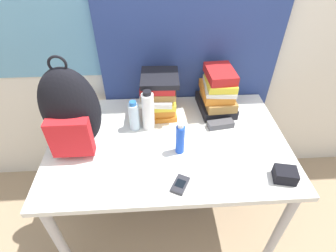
{
  "coord_description": "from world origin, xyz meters",
  "views": [
    {
      "loc": [
        -0.07,
        -0.63,
        1.73
      ],
      "look_at": [
        0.0,
        0.41,
        0.84
      ],
      "focal_mm": 28.0,
      "sensor_mm": 36.0,
      "label": 1
    }
  ],
  "objects_px": {
    "camera_pouch": "(285,175)",
    "book_stack_left": "(158,94)",
    "cell_phone": "(180,185)",
    "sunglasses_case": "(221,124)",
    "book_stack_center": "(218,92)",
    "sports_bottle": "(148,111)",
    "water_bottle": "(134,116)",
    "sunscreen_bottle": "(180,139)",
    "backpack": "(71,112)"
  },
  "relations": [
    {
      "from": "camera_pouch",
      "to": "book_stack_left",
      "type": "bearing_deg",
      "value": 135.33
    },
    {
      "from": "cell_phone",
      "to": "sunglasses_case",
      "type": "relative_size",
      "value": 0.75
    },
    {
      "from": "book_stack_center",
      "to": "sports_bottle",
      "type": "distance_m",
      "value": 0.44
    },
    {
      "from": "water_bottle",
      "to": "camera_pouch",
      "type": "relative_size",
      "value": 1.6
    },
    {
      "from": "book_stack_left",
      "to": "camera_pouch",
      "type": "bearing_deg",
      "value": -44.67
    },
    {
      "from": "book_stack_left",
      "to": "sports_bottle",
      "type": "xyz_separation_m",
      "value": [
        -0.06,
        -0.14,
        -0.02
      ]
    },
    {
      "from": "book_stack_center",
      "to": "sunglasses_case",
      "type": "height_order",
      "value": "book_stack_center"
    },
    {
      "from": "book_stack_center",
      "to": "cell_phone",
      "type": "distance_m",
      "value": 0.65
    },
    {
      "from": "sports_bottle",
      "to": "sunscreen_bottle",
      "type": "relative_size",
      "value": 1.3
    },
    {
      "from": "book_stack_left",
      "to": "sunscreen_bottle",
      "type": "distance_m",
      "value": 0.37
    },
    {
      "from": "backpack",
      "to": "sports_bottle",
      "type": "distance_m",
      "value": 0.4
    },
    {
      "from": "sports_bottle",
      "to": "sunscreen_bottle",
      "type": "bearing_deg",
      "value": -52.76
    },
    {
      "from": "book_stack_left",
      "to": "water_bottle",
      "type": "distance_m",
      "value": 0.21
    },
    {
      "from": "water_bottle",
      "to": "sunglasses_case",
      "type": "distance_m",
      "value": 0.5
    },
    {
      "from": "sunglasses_case",
      "to": "camera_pouch",
      "type": "bearing_deg",
      "value": -61.33
    },
    {
      "from": "cell_phone",
      "to": "sunscreen_bottle",
      "type": "bearing_deg",
      "value": 85.2
    },
    {
      "from": "backpack",
      "to": "cell_phone",
      "type": "distance_m",
      "value": 0.63
    },
    {
      "from": "sunscreen_bottle",
      "to": "sunglasses_case",
      "type": "relative_size",
      "value": 1.2
    },
    {
      "from": "camera_pouch",
      "to": "water_bottle",
      "type": "bearing_deg",
      "value": 149.78
    },
    {
      "from": "book_stack_left",
      "to": "book_stack_center",
      "type": "bearing_deg",
      "value": 0.48
    },
    {
      "from": "book_stack_left",
      "to": "water_bottle",
      "type": "relative_size",
      "value": 1.57
    },
    {
      "from": "backpack",
      "to": "sports_bottle",
      "type": "bearing_deg",
      "value": 18.69
    },
    {
      "from": "sunglasses_case",
      "to": "water_bottle",
      "type": "bearing_deg",
      "value": 177.87
    },
    {
      "from": "camera_pouch",
      "to": "sunscreen_bottle",
      "type": "bearing_deg",
      "value": 155.81
    },
    {
      "from": "sunscreen_bottle",
      "to": "sports_bottle",
      "type": "bearing_deg",
      "value": 127.24
    },
    {
      "from": "sunglasses_case",
      "to": "cell_phone",
      "type": "bearing_deg",
      "value": -124.12
    },
    {
      "from": "sports_bottle",
      "to": "camera_pouch",
      "type": "relative_size",
      "value": 2.11
    },
    {
      "from": "book_stack_left",
      "to": "sunglasses_case",
      "type": "distance_m",
      "value": 0.41
    },
    {
      "from": "sunscreen_bottle",
      "to": "water_bottle",
      "type": "bearing_deg",
      "value": 139.78
    },
    {
      "from": "book_stack_left",
      "to": "book_stack_center",
      "type": "height_order",
      "value": "book_stack_center"
    },
    {
      "from": "backpack",
      "to": "sunglasses_case",
      "type": "bearing_deg",
      "value": 7.27
    },
    {
      "from": "water_bottle",
      "to": "sports_bottle",
      "type": "bearing_deg",
      "value": 5.03
    },
    {
      "from": "backpack",
      "to": "sports_bottle",
      "type": "height_order",
      "value": "backpack"
    },
    {
      "from": "backpack",
      "to": "sunglasses_case",
      "type": "distance_m",
      "value": 0.82
    },
    {
      "from": "book_stack_center",
      "to": "camera_pouch",
      "type": "distance_m",
      "value": 0.61
    },
    {
      "from": "water_bottle",
      "to": "sunglasses_case",
      "type": "bearing_deg",
      "value": -2.13
    },
    {
      "from": "book_stack_left",
      "to": "sunglasses_case",
      "type": "bearing_deg",
      "value": -25.35
    },
    {
      "from": "backpack",
      "to": "sports_bottle",
      "type": "relative_size",
      "value": 2.08
    },
    {
      "from": "backpack",
      "to": "book_stack_left",
      "type": "xyz_separation_m",
      "value": [
        0.43,
        0.27,
        -0.09
      ]
    },
    {
      "from": "water_bottle",
      "to": "sports_bottle",
      "type": "distance_m",
      "value": 0.09
    },
    {
      "from": "sunglasses_case",
      "to": "camera_pouch",
      "type": "height_order",
      "value": "camera_pouch"
    },
    {
      "from": "water_bottle",
      "to": "sunscreen_bottle",
      "type": "bearing_deg",
      "value": -40.22
    },
    {
      "from": "cell_phone",
      "to": "camera_pouch",
      "type": "relative_size",
      "value": 1.01
    },
    {
      "from": "sunglasses_case",
      "to": "camera_pouch",
      "type": "xyz_separation_m",
      "value": [
        0.22,
        -0.4,
        0.01
      ]
    },
    {
      "from": "sunscreen_bottle",
      "to": "backpack",
      "type": "bearing_deg",
      "value": 171.05
    },
    {
      "from": "sunglasses_case",
      "to": "book_stack_center",
      "type": "bearing_deg",
      "value": 88.06
    },
    {
      "from": "camera_pouch",
      "to": "sunglasses_case",
      "type": "bearing_deg",
      "value": 118.67
    },
    {
      "from": "backpack",
      "to": "water_bottle",
      "type": "relative_size",
      "value": 2.74
    },
    {
      "from": "book_stack_left",
      "to": "sports_bottle",
      "type": "bearing_deg",
      "value": -113.42
    },
    {
      "from": "sunscreen_bottle",
      "to": "sunglasses_case",
      "type": "bearing_deg",
      "value": 35.72
    }
  ]
}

